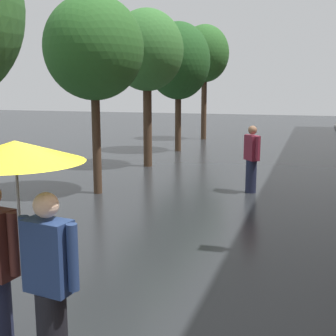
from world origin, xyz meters
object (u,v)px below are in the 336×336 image
(street_tree_2, at_px, (147,51))
(couple_under_umbrella, at_px, (18,220))
(street_tree_1, at_px, (94,49))
(street_tree_3, at_px, (178,61))
(pedestrian_walking_midground, at_px, (252,159))
(street_tree_4, at_px, (205,54))

(street_tree_2, xyz_separation_m, couple_under_umbrella, (2.72, -10.20, -2.22))
(street_tree_1, distance_m, street_tree_3, 7.59)
(street_tree_2, distance_m, street_tree_3, 3.71)
(street_tree_2, bearing_deg, street_tree_1, -87.24)
(street_tree_3, relative_size, pedestrian_walking_midground, 3.10)
(street_tree_4, height_order, pedestrian_walking_midground, street_tree_4)
(street_tree_3, relative_size, street_tree_4, 0.92)
(street_tree_1, xyz_separation_m, street_tree_2, (-0.19, 3.88, 0.24))
(pedestrian_walking_midground, bearing_deg, street_tree_1, -160.65)
(street_tree_1, relative_size, street_tree_4, 0.83)
(street_tree_4, bearing_deg, couple_under_umbrella, -81.17)
(street_tree_1, xyz_separation_m, couple_under_umbrella, (2.53, -6.32, -1.98))
(street_tree_1, relative_size, couple_under_umbrella, 2.21)
(street_tree_3, bearing_deg, street_tree_2, -88.33)
(street_tree_1, relative_size, street_tree_2, 0.93)
(street_tree_3, height_order, couple_under_umbrella, street_tree_3)
(street_tree_1, xyz_separation_m, street_tree_4, (-0.31, 11.97, 0.72))
(street_tree_4, xyz_separation_m, pedestrian_walking_midground, (3.80, -10.75, -3.28))
(pedestrian_walking_midground, bearing_deg, couple_under_umbrella, -97.25)
(street_tree_2, height_order, street_tree_3, street_tree_3)
(street_tree_3, bearing_deg, pedestrian_walking_midground, -59.22)
(street_tree_2, xyz_separation_m, street_tree_4, (-0.12, 8.09, 0.48))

